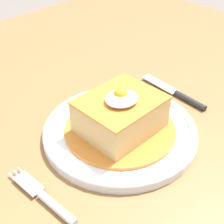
{
  "coord_description": "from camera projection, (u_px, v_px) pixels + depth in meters",
  "views": [
    {
      "loc": [
        -0.35,
        -0.41,
        1.14
      ],
      "look_at": [
        -0.01,
        -0.07,
        0.79
      ],
      "focal_mm": 54.2,
      "sensor_mm": 36.0,
      "label": 1
    }
  ],
  "objects": [
    {
      "name": "fork",
      "position": [
        47.0,
        200.0,
        0.48
      ],
      "size": [
        0.02,
        0.14,
        0.01
      ],
      "color": "silver",
      "rests_on": "dining_table"
    },
    {
      "name": "main_plate",
      "position": [
        120.0,
        131.0,
        0.6
      ],
      "size": [
        0.27,
        0.27,
        0.02
      ],
      "color": "white",
      "rests_on": "dining_table"
    },
    {
      "name": "dining_table",
      "position": [
        93.0,
        145.0,
        0.72
      ],
      "size": [
        1.34,
        1.07,
        0.75
      ],
      "color": "olive",
      "rests_on": "ground_plane"
    },
    {
      "name": "sandwich_meal",
      "position": [
        120.0,
        116.0,
        0.58
      ],
      "size": [
        0.2,
        0.2,
        0.09
      ],
      "color": "orange",
      "rests_on": "main_plate"
    },
    {
      "name": "knife",
      "position": [
        181.0,
        95.0,
        0.69
      ],
      "size": [
        0.03,
        0.17,
        0.01
      ],
      "color": "#262628",
      "rests_on": "dining_table"
    }
  ]
}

